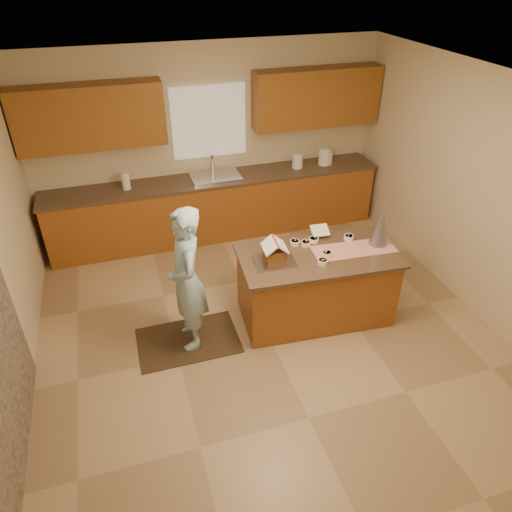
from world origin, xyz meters
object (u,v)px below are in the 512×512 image
(tinsel_tree, at_px, (380,224))
(island_base, at_px, (315,287))
(gingerbread_house, at_px, (275,253))
(boy, at_px, (187,280))

(tinsel_tree, bearing_deg, island_base, 179.42)
(island_base, distance_m, gingerbread_house, 0.77)
(tinsel_tree, bearing_deg, boy, -179.91)
(tinsel_tree, bearing_deg, gingerbread_house, -179.95)
(boy, height_order, gingerbread_house, boy)
(tinsel_tree, height_order, gingerbread_house, tinsel_tree)
(island_base, distance_m, boy, 1.52)
(boy, bearing_deg, tinsel_tree, 90.96)
(boy, bearing_deg, gingerbread_house, 91.01)
(tinsel_tree, xyz_separation_m, boy, (-2.19, -0.00, -0.29))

